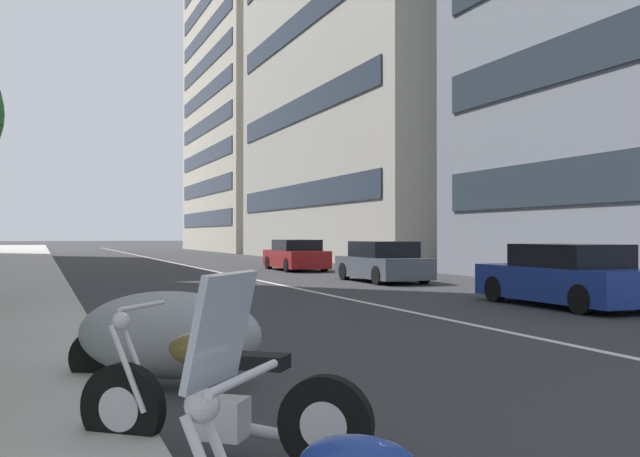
# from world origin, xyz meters

# --- Properties ---
(lane_centre_stripe) EXTENTS (110.00, 0.16, 0.01)m
(lane_centre_stripe) POSITION_xyz_m (35.00, 0.00, 0.00)
(lane_centre_stripe) COLOR silver
(lane_centre_stripe) RESTS_ON ground
(motorcycle_second_in_row) EXTENTS (1.48, 1.82, 1.11)m
(motorcycle_second_in_row) POSITION_xyz_m (2.92, 6.05, 0.42)
(motorcycle_second_in_row) COLOR black
(motorcycle_second_in_row) RESTS_ON ground
(motorcycle_mid_row) EXTENTS (1.63, 2.12, 1.02)m
(motorcycle_mid_row) POSITION_xyz_m (5.47, 5.97, 0.56)
(motorcycle_mid_row) COLOR gray
(motorcycle_mid_row) RESTS_ON ground
(car_far_down_avenue) EXTENTS (4.46, 1.88, 1.41)m
(car_far_down_avenue) POSITION_xyz_m (10.63, -3.79, 0.66)
(car_far_down_avenue) COLOR navy
(car_far_down_avenue) RESTS_ON ground
(car_approaching_light) EXTENTS (4.19, 1.94, 1.39)m
(car_approaching_light) POSITION_xyz_m (19.69, -3.78, 0.66)
(car_approaching_light) COLOR #4C515B
(car_approaching_light) RESTS_ON ground
(car_following_behind) EXTENTS (4.59, 2.01, 1.40)m
(car_following_behind) POSITION_xyz_m (28.18, -3.65, 0.66)
(car_following_behind) COLOR maroon
(car_following_behind) RESTS_ON ground
(office_tower_mid_left) EXTENTS (24.04, 19.74, 40.51)m
(office_tower_mid_left) POSITION_xyz_m (68.47, -18.22, 20.26)
(office_tower_mid_left) COLOR beige
(office_tower_mid_left) RESTS_ON ground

